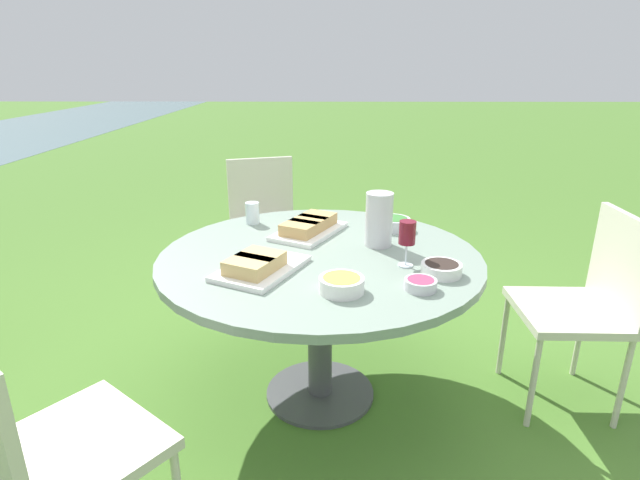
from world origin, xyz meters
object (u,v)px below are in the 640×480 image
(chair_near_right, at_px, (265,215))
(water_pitcher, at_px, (379,219))
(chair_near_left, at_px, (588,296))
(wine_glass, at_px, (407,234))
(dining_table, at_px, (320,273))
(chair_far_back, at_px, (40,444))

(chair_near_right, xyz_separation_m, water_pitcher, (-1.09, -0.64, 0.31))
(chair_near_left, distance_m, wine_glass, 0.89)
(dining_table, bearing_deg, chair_far_back, 141.74)
(dining_table, distance_m, chair_far_back, 1.19)
(water_pitcher, bearing_deg, chair_near_right, 30.21)
(water_pitcher, xyz_separation_m, wine_glass, (-0.24, -0.08, 0.01))
(chair_near_right, relative_size, water_pitcher, 3.72)
(dining_table, xyz_separation_m, wine_glass, (-0.14, -0.34, 0.23))
(chair_far_back, xyz_separation_m, wine_glass, (0.79, -1.08, 0.32))
(water_pitcher, height_order, wine_glass, water_pitcher)
(chair_near_left, relative_size, chair_far_back, 1.00)
(chair_near_right, distance_m, wine_glass, 1.55)
(chair_far_back, distance_m, water_pitcher, 1.46)
(chair_far_back, xyz_separation_m, water_pitcher, (1.03, -0.99, 0.31))
(dining_table, height_order, chair_near_right, chair_near_right)
(water_pitcher, distance_m, wine_glass, 0.26)
(chair_near_right, bearing_deg, chair_near_left, -128.35)
(chair_near_left, bearing_deg, chair_near_right, 51.65)
(dining_table, relative_size, chair_far_back, 1.54)
(chair_near_right, xyz_separation_m, chair_far_back, (-2.13, 0.35, 0.00))
(chair_near_right, distance_m, water_pitcher, 1.30)
(dining_table, relative_size, wine_glass, 7.31)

